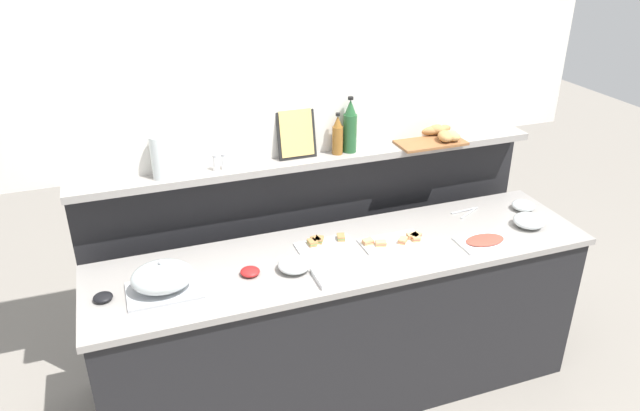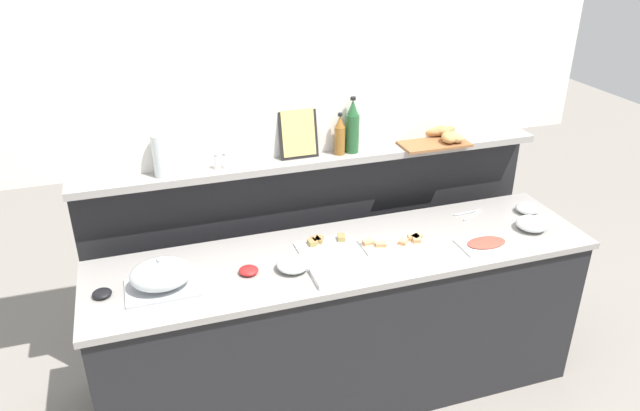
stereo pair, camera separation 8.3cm
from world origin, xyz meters
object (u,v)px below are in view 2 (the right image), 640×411
(vinegar_bottle_amber, at_px, (340,136))
(wine_bottle_green, at_px, (352,128))
(condiment_bowl_dark, at_px, (102,293))
(serving_cloche, at_px, (161,275))
(napkin_stack, at_px, (331,276))
(glass_bowl_large, at_px, (527,209))
(glass_bowl_medium, at_px, (532,224))
(framed_picture, at_px, (298,133))
(serving_tongs, at_px, (470,213))
(sandwich_platter_front, at_px, (395,242))
(pepper_shaker, at_px, (226,160))
(water_carafe, at_px, (161,155))
(cold_cuts_platter, at_px, (486,243))
(salt_shaker, at_px, (217,161))
(condiment_bowl_teal, at_px, (249,270))
(sandwich_platter_side, at_px, (325,245))
(glass_bowl_small, at_px, (293,265))

(vinegar_bottle_amber, height_order, wine_bottle_green, wine_bottle_green)
(condiment_bowl_dark, bearing_deg, wine_bottle_green, 18.55)
(serving_cloche, height_order, napkin_stack, serving_cloche)
(glass_bowl_large, bearing_deg, vinegar_bottle_amber, 162.06)
(glass_bowl_medium, relative_size, framed_picture, 0.62)
(serving_tongs, height_order, wine_bottle_green, wine_bottle_green)
(sandwich_platter_front, height_order, framed_picture, framed_picture)
(sandwich_platter_front, bearing_deg, wine_bottle_green, 100.84)
(glass_bowl_medium, relative_size, condiment_bowl_dark, 1.95)
(condiment_bowl_dark, bearing_deg, glass_bowl_medium, -1.64)
(vinegar_bottle_amber, bearing_deg, pepper_shaker, -179.44)
(pepper_shaker, relative_size, water_carafe, 0.39)
(glass_bowl_medium, xyz_separation_m, water_carafe, (-1.90, 0.52, 0.45))
(sandwich_platter_front, distance_m, napkin_stack, 0.48)
(serving_cloche, relative_size, pepper_shaker, 3.91)
(cold_cuts_platter, bearing_deg, framed_picture, 143.23)
(napkin_stack, xyz_separation_m, salt_shaker, (-0.41, 0.64, 0.40))
(glass_bowl_large, bearing_deg, glass_bowl_medium, -119.03)
(glass_bowl_medium, xyz_separation_m, wine_bottle_green, (-0.87, 0.53, 0.48))
(serving_cloche, bearing_deg, pepper_shaker, 49.18)
(sandwich_platter_front, distance_m, framed_picture, 0.78)
(water_carafe, bearing_deg, framed_picture, 3.01)
(sandwich_platter_front, xyz_separation_m, condiment_bowl_teal, (-0.80, -0.04, 0.00))
(condiment_bowl_teal, height_order, condiment_bowl_dark, condiment_bowl_teal)
(serving_tongs, xyz_separation_m, wine_bottle_green, (-0.64, 0.27, 0.51))
(sandwich_platter_side, height_order, condiment_bowl_dark, sandwich_platter_side)
(sandwich_platter_front, distance_m, glass_bowl_medium, 0.79)
(salt_shaker, bearing_deg, cold_cuts_platter, -24.54)
(pepper_shaker, bearing_deg, serving_tongs, -10.55)
(serving_tongs, height_order, napkin_stack, napkin_stack)
(glass_bowl_small, bearing_deg, sandwich_platter_side, 36.47)
(water_carafe, bearing_deg, glass_bowl_medium, -15.18)
(cold_cuts_platter, height_order, framed_picture, framed_picture)
(serving_cloche, xyz_separation_m, water_carafe, (0.09, 0.48, 0.41))
(condiment_bowl_dark, bearing_deg, vinegar_bottle_amber, 19.20)
(vinegar_bottle_amber, xyz_separation_m, wine_bottle_green, (0.08, 0.01, 0.04))
(cold_cuts_platter, xyz_separation_m, serving_cloche, (-1.66, 0.12, 0.06))
(wine_bottle_green, distance_m, salt_shaker, 0.76)
(sandwich_platter_side, distance_m, framed_picture, 0.63)
(condiment_bowl_teal, xyz_separation_m, condiment_bowl_dark, (-0.68, 0.02, -0.00))
(glass_bowl_small, bearing_deg, glass_bowl_large, 6.76)
(cold_cuts_platter, xyz_separation_m, glass_bowl_small, (-1.04, 0.08, 0.02))
(sandwich_platter_front, distance_m, water_carafe, 1.29)
(cold_cuts_platter, distance_m, pepper_shaker, 1.44)
(serving_cloche, bearing_deg, glass_bowl_medium, -1.19)
(condiment_bowl_teal, relative_size, condiment_bowl_dark, 1.09)
(napkin_stack, xyz_separation_m, framed_picture, (0.04, 0.67, 0.49))
(sandwich_platter_front, distance_m, pepper_shaker, 0.99)
(glass_bowl_small, height_order, vinegar_bottle_amber, vinegar_bottle_amber)
(sandwich_platter_front, bearing_deg, cold_cuts_platter, -19.62)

